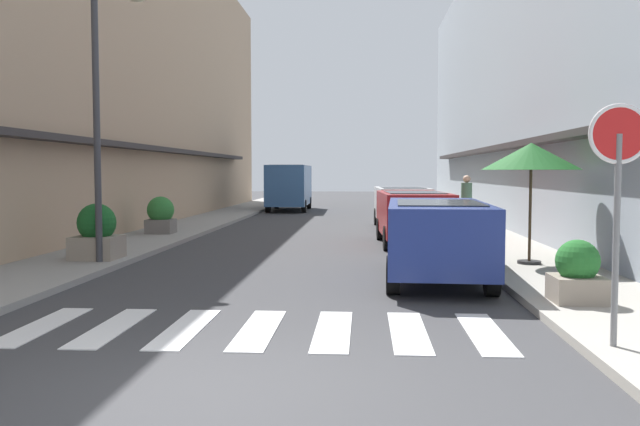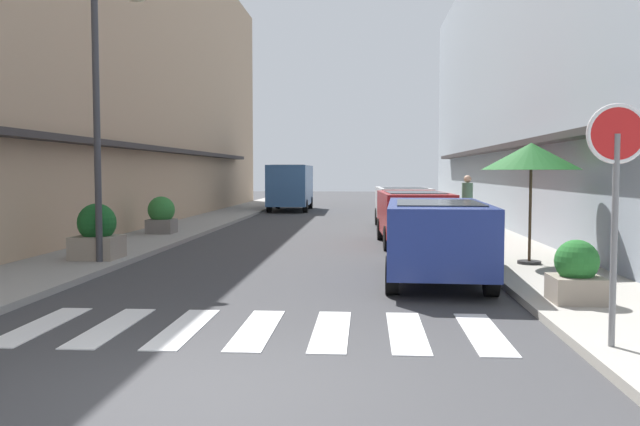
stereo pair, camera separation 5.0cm
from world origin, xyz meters
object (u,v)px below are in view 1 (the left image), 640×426
Objects in this scene: delivery_van at (289,184)px; planter_midblock at (97,233)px; parked_car_far at (402,203)px; round_street_sign at (618,161)px; cafe_umbrella at (531,157)px; planter_corner at (577,274)px; parked_car_near at (437,231)px; pedestrian_walking_near at (466,202)px; street_lamp at (105,96)px; parked_car_mid at (413,212)px; planter_far at (161,215)px.

delivery_van is 4.49× the size of planter_midblock.
parked_car_far is 1.57× the size of round_street_sign.
cafe_umbrella is 2.06× the size of planter_midblock.
planter_corner is at bearing 81.15° from round_street_sign.
pedestrian_walking_near is at bearing 77.97° from parked_car_near.
delivery_van reaches higher than planter_midblock.
parked_car_far is 11.76m from delivery_van.
street_lamp is at bearing -48.67° from planter_midblock.
parked_car_mid is 0.74× the size of street_lamp.
parked_car_far is 12.54m from street_lamp.
street_lamp is (-6.73, -4.71, 2.67)m from parked_car_mid.
cafe_umbrella is at bearing 37.78° from parked_car_near.
cafe_umbrella reaches higher than parked_car_far.
street_lamp reaches higher than round_street_sign.
planter_far is (-8.98, 12.73, -1.45)m from round_street_sign.
parked_car_far is 1.66× the size of cafe_umbrella.
parked_car_far is at bearing 26.18° from planter_far.
delivery_van reaches higher than parked_car_near.
round_street_sign is 1.06× the size of cafe_umbrella.
street_lamp reaches higher than parked_car_near.
planter_midblock is (-8.52, 6.72, -1.46)m from round_street_sign.
cafe_umbrella is (2.07, 1.60, 1.39)m from parked_car_near.
round_street_sign is 15.64m from planter_far.
planter_corner is at bearing -94.41° from cafe_umbrella.
street_lamp is at bearing 142.39° from round_street_sign.
parked_car_mid is 5.52m from parked_car_far.
round_street_sign is (1.37, -16.47, 1.21)m from parked_car_far.
parked_car_mid is 8.67m from planter_corner.
delivery_van is 14.49m from planter_far.
planter_midblock is (-7.16, -4.23, -0.25)m from parked_car_mid.
cafe_umbrella is at bearing 83.91° from round_street_sign.
round_street_sign is at bearing -96.09° from cafe_umbrella.
round_street_sign is 0.46× the size of street_lamp.
delivery_van reaches higher than planter_far.
planter_corner is at bearing -25.51° from planter_midblock.
parked_car_near is 10.89m from planter_far.
parked_car_mid is 1.61× the size of round_street_sign.
parked_car_mid is at bearing 65.05° from pedestrian_walking_near.
street_lamp reaches higher than planter_corner.
planter_far is (-7.61, -3.74, -0.24)m from parked_car_far.
parked_car_far is at bearing 101.76° from cafe_umbrella.
delivery_van is 2.18× the size of cafe_umbrella.
parked_car_near is at bearing -142.22° from cafe_umbrella.
cafe_umbrella is at bearing 85.59° from planter_corner.
round_street_sign reaches higher than parked_car_mid.
parked_car_near is 11.52m from parked_car_far.
round_street_sign reaches higher than cafe_umbrella.
cafe_umbrella is at bearing -70.39° from delivery_van.
cafe_umbrella is 2.19× the size of planter_far.
street_lamp reaches higher than planter_midblock.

